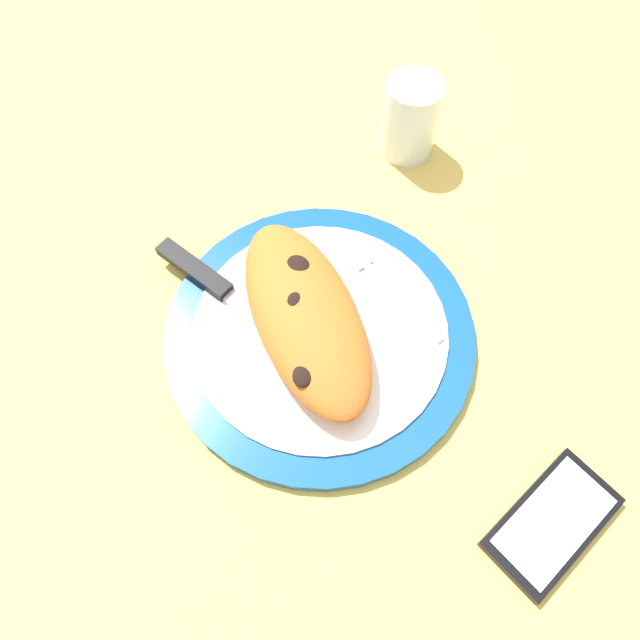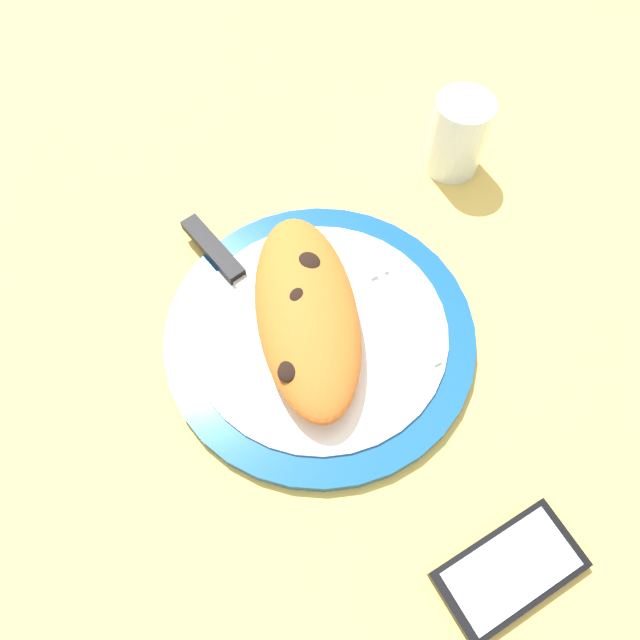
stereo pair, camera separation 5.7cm
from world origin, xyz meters
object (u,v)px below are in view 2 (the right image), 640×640
at_px(calzone, 307,313).
at_px(smartphone, 510,570).
at_px(plate, 320,333).
at_px(fork, 391,291).
at_px(water_glass, 456,140).
at_px(knife, 231,270).

height_order(calzone, smartphone, calzone).
height_order(plate, smartphone, plate).
bearing_deg(fork, smartphone, -174.93).
height_order(fork, smartphone, fork).
bearing_deg(water_glass, fork, 143.39).
bearing_deg(water_glass, smartphone, 167.29).
xyz_separation_m(fork, smartphone, (-0.28, -0.03, -0.01)).
bearing_deg(knife, plate, -138.89).
relative_size(calzone, knife, 1.06).
bearing_deg(plate, calzone, 51.78).
bearing_deg(water_glass, knife, 110.70).
distance_m(calzone, water_glass, 0.29).
relative_size(calzone, fork, 1.55).
height_order(plate, water_glass, water_glass).
relative_size(plate, calzone, 1.33).
distance_m(knife, water_glass, 0.31).
distance_m(calzone, smartphone, 0.29).
xyz_separation_m(calzone, knife, (0.08, 0.07, -0.02)).
xyz_separation_m(fork, water_glass, (0.17, -0.13, 0.02)).
bearing_deg(plate, smartphone, -157.13).
height_order(fork, water_glass, water_glass).
xyz_separation_m(fork, knife, (0.06, 0.16, 0.00)).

